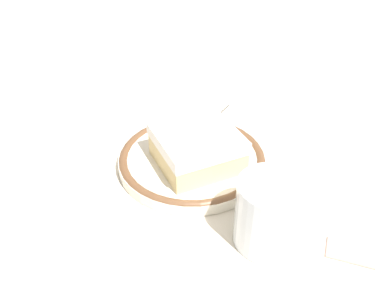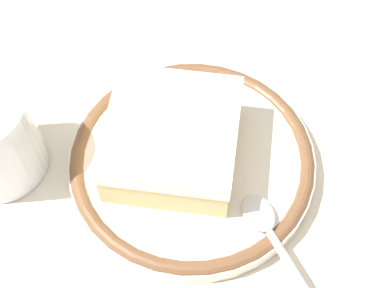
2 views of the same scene
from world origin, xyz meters
name	(u,v)px [view 2 (image 2 of 2)]	position (x,y,z in m)	size (l,w,h in m)	color
ground_plane	(169,191)	(0.00, 0.00, 0.00)	(2.40, 2.40, 0.00)	#B7B2A8
placemat	(169,190)	(0.00, 0.00, 0.00)	(0.47, 0.36, 0.00)	beige
plate	(192,161)	(-0.03, -0.01, 0.01)	(0.20, 0.20, 0.02)	silver
cake_slice	(172,139)	(-0.01, -0.02, 0.04)	(0.13, 0.13, 0.05)	beige
spoon	(271,234)	(-0.06, 0.07, 0.02)	(0.03, 0.12, 0.01)	silver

